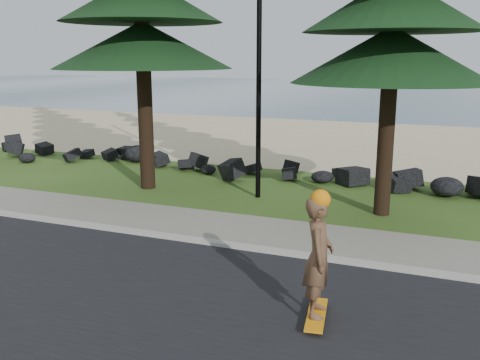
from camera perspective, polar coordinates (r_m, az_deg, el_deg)
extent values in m
plane|color=#364F18|center=(12.45, -3.13, -5.35)|extent=(160.00, 160.00, 0.00)
cube|color=black|center=(8.89, -15.78, -13.67)|extent=(160.00, 7.00, 0.02)
cube|color=#ADA89B|center=(11.67, -5.00, -6.41)|extent=(160.00, 0.20, 0.10)
cube|color=gray|center=(12.61, -2.75, -4.91)|extent=(160.00, 2.00, 0.08)
cube|color=#C9B086|center=(25.99, 10.47, 4.19)|extent=(160.00, 15.00, 0.01)
cube|color=#38596B|center=(62.03, 17.35, 8.90)|extent=(160.00, 58.00, 0.01)
cylinder|color=black|center=(14.77, 2.04, 13.34)|extent=(0.14, 0.14, 8.00)
cube|color=orange|center=(8.45, 8.16, -14.01)|extent=(0.44, 1.13, 0.04)
imported|color=brown|center=(8.07, 8.38, -8.09)|extent=(0.54, 0.73, 1.83)
sphere|color=orange|center=(7.80, 8.59, -2.05)|extent=(0.29, 0.29, 0.29)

